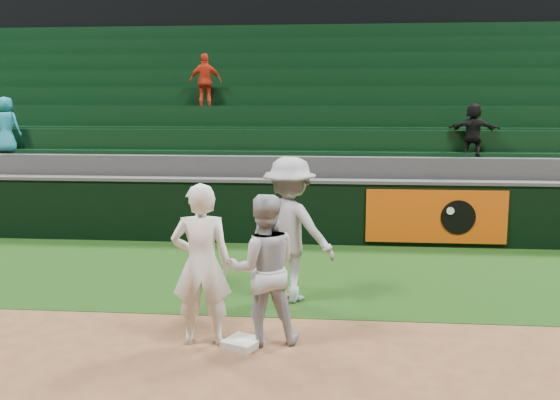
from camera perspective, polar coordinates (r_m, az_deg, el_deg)
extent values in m
plane|color=brown|center=(7.28, -4.34, -12.99)|extent=(70.00, 70.00, 0.00)
cube|color=black|center=(10.09, -1.47, -6.64)|extent=(36.00, 4.20, 0.01)
cube|color=black|center=(24.35, 2.67, 16.70)|extent=(40.00, 12.00, 12.00)
cube|color=silver|center=(7.19, -3.44, -12.90)|extent=(0.49, 0.49, 0.08)
imported|color=white|center=(7.06, -7.20, -5.87)|extent=(0.72, 0.52, 1.84)
imported|color=#ADB1B8|center=(7.07, -1.53, -6.33)|extent=(0.95, 0.81, 1.71)
imported|color=#989AA4|center=(8.51, 0.90, -2.70)|extent=(1.47, 1.19, 1.98)
cube|color=black|center=(12.10, -0.25, -1.12)|extent=(36.00, 0.35, 1.20)
cube|color=#D84C0A|center=(12.00, 14.08, -1.48)|extent=(2.60, 0.05, 1.00)
cylinder|color=black|center=(12.03, 15.98, -1.52)|extent=(0.64, 0.02, 0.64)
cylinder|color=white|center=(11.97, 15.32, -0.97)|extent=(0.14, 0.02, 0.14)
cube|color=#424244|center=(12.00, -0.25, 1.79)|extent=(36.00, 0.40, 0.06)
cube|color=#343436|center=(12.77, 0.07, 0.44)|extent=(36.00, 0.85, 1.65)
cube|color=black|center=(12.91, 0.17, 5.33)|extent=(36.00, 0.14, 0.50)
cube|color=black|center=(12.76, 0.10, 4.34)|extent=(36.00, 0.45, 0.08)
cube|color=#343436|center=(13.58, 0.40, 1.91)|extent=(36.00, 0.85, 2.10)
cube|color=black|center=(13.74, 0.49, 7.43)|extent=(36.00, 0.14, 0.50)
cube|color=black|center=(13.57, 0.43, 6.52)|extent=(36.00, 0.45, 0.08)
cube|color=#343436|center=(14.40, 0.69, 3.21)|extent=(36.00, 0.85, 2.55)
cube|color=black|center=(14.58, 0.78, 9.29)|extent=(36.00, 0.14, 0.50)
cube|color=black|center=(14.41, 0.73, 8.46)|extent=(36.00, 0.45, 0.08)
cube|color=#343436|center=(15.22, 0.95, 4.37)|extent=(36.00, 0.85, 3.00)
cube|color=black|center=(15.44, 1.04, 10.94)|extent=(36.00, 0.14, 0.50)
cube|color=black|center=(15.26, 0.99, 10.17)|extent=(36.00, 0.45, 0.08)
cube|color=#343436|center=(16.05, 1.19, 5.42)|extent=(36.00, 0.85, 3.45)
cube|color=black|center=(16.30, 1.28, 12.42)|extent=(36.00, 0.14, 0.50)
cube|color=black|center=(16.12, 1.23, 11.71)|extent=(36.00, 0.45, 0.08)
cube|color=#343436|center=(16.89, 1.40, 6.36)|extent=(36.00, 0.85, 3.90)
cube|color=black|center=(17.18, 1.49, 13.74)|extent=(36.00, 0.14, 0.50)
cube|color=black|center=(17.00, 1.45, 13.09)|extent=(36.00, 0.45, 0.08)
cube|color=#343436|center=(17.72, 1.59, 7.21)|extent=(36.00, 0.85, 4.35)
cube|color=black|center=(18.07, 1.68, 14.94)|extent=(36.00, 0.14, 0.50)
cube|color=black|center=(17.88, 1.64, 14.33)|extent=(36.00, 0.45, 0.08)
imported|color=teal|center=(14.33, -23.75, 6.29)|extent=(0.60, 0.41, 1.18)
imported|color=red|center=(14.56, -6.82, 10.71)|extent=(0.77, 0.41, 1.26)
imported|color=black|center=(12.82, 17.26, 6.14)|extent=(1.02, 0.62, 1.05)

